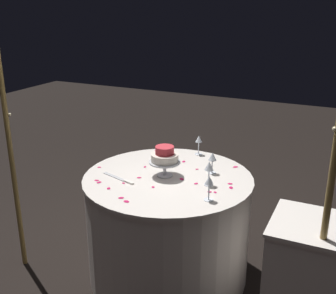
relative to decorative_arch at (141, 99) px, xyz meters
name	(u,v)px	position (x,y,z in m)	size (l,w,h in m)	color
ground_plane	(168,272)	(0.00, -0.37, -1.41)	(12.00, 12.00, 0.00)	black
decorative_arch	(141,99)	(0.00, 0.00, 0.00)	(2.18, 0.06, 2.13)	olive
main_table	(168,226)	(0.00, -0.37, -1.02)	(1.18, 1.18, 0.79)	silver
side_table	(307,283)	(-1.01, -0.14, -1.02)	(0.47, 0.47, 0.78)	silver
tiered_cake	(165,157)	(0.03, -0.38, -0.49)	(0.22, 0.22, 0.22)	silver
wine_glass_0	(212,158)	(-0.25, -0.56, -0.51)	(0.06, 0.06, 0.16)	silver
wine_glass_1	(199,140)	(-0.03, -0.88, -0.51)	(0.06, 0.06, 0.16)	silver
wine_glass_2	(209,167)	(-0.30, -0.36, -0.50)	(0.06, 0.06, 0.17)	silver
wine_glass_3	(209,182)	(-0.38, -0.15, -0.51)	(0.06, 0.06, 0.16)	silver
cake_knife	(120,179)	(0.28, -0.19, -0.62)	(0.29, 0.11, 0.01)	silver
rose_petal_0	(182,179)	(-0.10, -0.37, -0.62)	(0.04, 0.03, 0.00)	#C61951
rose_petal_1	(156,151)	(0.31, -0.81, -0.62)	(0.04, 0.03, 0.00)	#C61951
rose_petal_2	(121,198)	(0.12, 0.06, -0.62)	(0.04, 0.03, 0.00)	#C61951
rose_petal_3	(109,188)	(0.27, -0.03, -0.62)	(0.03, 0.02, 0.00)	#C61951
rose_petal_4	(97,180)	(0.41, -0.10, -0.62)	(0.03, 0.02, 0.00)	#C61951
rose_petal_5	(99,167)	(0.53, -0.31, -0.62)	(0.03, 0.02, 0.00)	#C61951
rose_petal_6	(145,167)	(0.23, -0.46, -0.62)	(0.03, 0.02, 0.00)	#C61951
rose_petal_7	(231,188)	(-0.45, -0.38, -0.62)	(0.04, 0.03, 0.00)	#C61951
rose_petal_8	(124,183)	(0.22, -0.14, -0.62)	(0.02, 0.02, 0.00)	#C61951
rose_petal_9	(139,178)	(0.17, -0.27, -0.62)	(0.03, 0.02, 0.00)	#C61951
rose_petal_10	(210,192)	(-0.35, -0.26, -0.62)	(0.03, 0.02, 0.00)	#C61951
rose_petal_11	(99,182)	(0.38, -0.08, -0.62)	(0.04, 0.02, 0.00)	#C61951
rose_petal_12	(184,161)	(0.02, -0.68, -0.62)	(0.04, 0.02, 0.00)	#C61951
rose_petal_13	(230,184)	(-0.43, -0.44, -0.62)	(0.03, 0.02, 0.00)	#C61951
rose_petal_14	(215,192)	(-0.38, -0.27, -0.62)	(0.03, 0.02, 0.00)	#C61951
rose_petal_15	(235,167)	(-0.37, -0.74, -0.62)	(0.04, 0.03, 0.00)	#C61951
rose_petal_16	(126,201)	(0.07, 0.08, -0.62)	(0.04, 0.03, 0.00)	#C61951
rose_petal_17	(153,187)	(0.02, -0.17, -0.62)	(0.03, 0.02, 0.00)	#C61951
rose_petal_18	(197,169)	(-0.13, -0.58, -0.62)	(0.02, 0.02, 0.00)	#C61951
rose_petal_19	(196,183)	(-0.22, -0.34, -0.62)	(0.03, 0.02, 0.00)	#C61951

